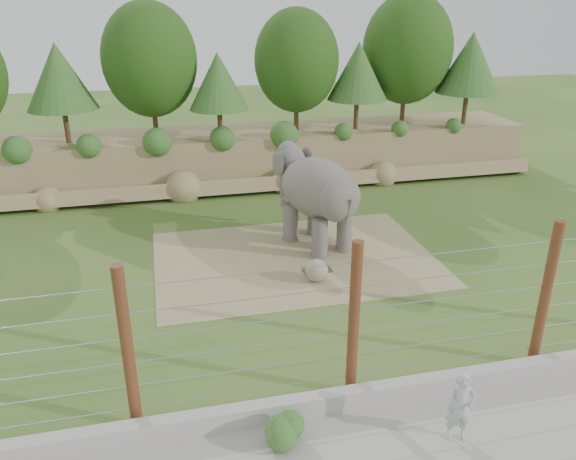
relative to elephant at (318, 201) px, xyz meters
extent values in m
plane|color=#376120|center=(-1.61, -4.01, -1.78)|extent=(90.00, 90.00, 0.00)
cube|color=olive|center=(-1.61, 8.99, -0.53)|extent=(30.00, 4.00, 2.50)
cube|color=olive|center=(-1.61, 6.69, -1.43)|extent=(30.00, 1.37, 1.07)
cylinder|color=#3F2B19|center=(-9.61, 8.49, 1.51)|extent=(0.24, 0.24, 1.58)
sphere|color=#1B3F15|center=(-9.61, 8.49, 3.65)|extent=(3.60, 3.60, 3.60)
cylinder|color=#3F2B19|center=(-5.61, 8.99, 1.68)|extent=(0.24, 0.24, 1.92)
sphere|color=#1B3F15|center=(-5.61, 8.99, 4.30)|extent=(4.40, 4.40, 4.40)
cylinder|color=#3F2B19|center=(-2.61, 7.79, 1.42)|extent=(0.24, 0.24, 1.40)
sphere|color=#1B3F15|center=(-2.61, 7.79, 3.32)|extent=(3.20, 3.20, 3.20)
cylinder|color=#3F2B19|center=(1.39, 8.79, 1.63)|extent=(0.24, 0.24, 1.82)
sphere|color=#1B3F15|center=(1.39, 8.79, 4.10)|extent=(4.16, 4.16, 4.16)
cylinder|color=#3F2B19|center=(4.39, 8.19, 1.47)|extent=(0.24, 0.24, 1.50)
sphere|color=#1B3F15|center=(4.39, 8.19, 3.52)|extent=(3.44, 3.44, 3.44)
cylinder|color=#3F2B19|center=(7.39, 9.19, 1.74)|extent=(0.24, 0.24, 2.03)
sphere|color=#1B3F15|center=(7.39, 9.19, 4.49)|extent=(4.64, 4.64, 4.64)
cylinder|color=#3F2B19|center=(10.39, 7.99, 1.54)|extent=(0.24, 0.24, 1.64)
sphere|color=#1B3F15|center=(10.39, 7.99, 3.78)|extent=(3.76, 3.76, 3.76)
cube|color=#998A5F|center=(-1.11, -1.01, -1.77)|extent=(10.00, 7.00, 0.02)
cube|color=#262628|center=(-0.60, -2.08, -1.74)|extent=(1.00, 0.60, 0.03)
sphere|color=gray|center=(-0.83, -2.84, -1.38)|extent=(0.77, 0.77, 0.77)
cube|color=#AAA79D|center=(-1.61, -9.01, -1.53)|extent=(26.00, 0.35, 0.50)
cylinder|color=#523116|center=(-6.61, -8.51, 0.22)|extent=(0.26, 0.26, 4.00)
cylinder|color=#523116|center=(-1.61, -8.51, 0.22)|extent=(0.26, 0.26, 4.00)
cylinder|color=#523116|center=(3.39, -8.51, 0.22)|extent=(0.26, 0.26, 4.00)
cylinder|color=#99999F|center=(-1.61, -8.51, -1.28)|extent=(20.00, 0.02, 0.02)
cylinder|color=#99999F|center=(-1.61, -8.51, -0.68)|extent=(20.00, 0.02, 0.02)
cylinder|color=#99999F|center=(-1.61, -8.51, -0.08)|extent=(20.00, 0.02, 0.02)
cylinder|color=#99999F|center=(-1.61, -8.51, 0.52)|extent=(20.00, 0.02, 0.02)
cylinder|color=#99999F|center=(-1.61, -8.51, 1.12)|extent=(20.00, 0.02, 0.02)
cylinder|color=#99999F|center=(-1.61, -8.51, 1.72)|extent=(20.00, 0.02, 0.02)
sphere|color=#2C6223|center=(-3.53, -9.81, -1.43)|extent=(0.68, 0.68, 0.68)
imported|color=#A9ACB2|center=(0.12, -10.50, -0.93)|extent=(0.69, 0.54, 1.67)
camera|label=1|loc=(-5.62, -18.85, 7.11)|focal=35.00mm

